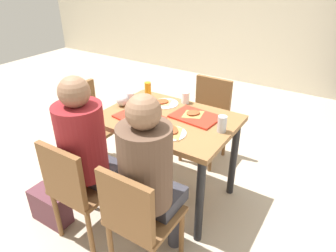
{
  "coord_description": "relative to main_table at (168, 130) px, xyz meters",
  "views": [
    {
      "loc": [
        1.15,
        -1.81,
        1.85
      ],
      "look_at": [
        0.0,
        0.0,
        0.69
      ],
      "focal_mm": 32.5,
      "sensor_mm": 36.0,
      "label": 1
    }
  ],
  "objects": [
    {
      "name": "ground_plane",
      "position": [
        0.0,
        0.0,
        -0.66
      ],
      "size": [
        10.0,
        10.0,
        0.02
      ],
      "primitive_type": "cube",
      "color": "#B7A893"
    },
    {
      "name": "main_table",
      "position": [
        0.0,
        0.0,
        0.0
      ],
      "size": [
        1.05,
        0.75,
        0.77
      ],
      "color": "olive",
      "rests_on": "ground_plane"
    },
    {
      "name": "chair_near_left",
      "position": [
        -0.26,
        -0.76,
        -0.16
      ],
      "size": [
        0.4,
        0.4,
        0.84
      ],
      "color": "brown",
      "rests_on": "ground_plane"
    },
    {
      "name": "chair_near_right",
      "position": [
        0.26,
        -0.76,
        -0.16
      ],
      "size": [
        0.4,
        0.4,
        0.84
      ],
      "color": "brown",
      "rests_on": "ground_plane"
    },
    {
      "name": "chair_far_side",
      "position": [
        0.0,
        0.76,
        -0.16
      ],
      "size": [
        0.4,
        0.4,
        0.84
      ],
      "color": "brown",
      "rests_on": "ground_plane"
    },
    {
      "name": "chair_left_end",
      "position": [
        -0.91,
        0.0,
        -0.16
      ],
      "size": [
        0.4,
        0.4,
        0.84
      ],
      "color": "brown",
      "rests_on": "ground_plane"
    },
    {
      "name": "person_in_red",
      "position": [
        -0.26,
        -0.62,
        0.08
      ],
      "size": [
        0.32,
        0.42,
        1.25
      ],
      "color": "#383842",
      "rests_on": "ground_plane"
    },
    {
      "name": "person_in_brown_jacket",
      "position": [
        0.26,
        -0.62,
        0.08
      ],
      "size": [
        0.32,
        0.42,
        1.25
      ],
      "color": "#383842",
      "rests_on": "ground_plane"
    },
    {
      "name": "tray_red_near",
      "position": [
        -0.18,
        -0.13,
        0.12
      ],
      "size": [
        0.39,
        0.31,
        0.02
      ],
      "primitive_type": "cube",
      "rotation": [
        0.0,
        0.0,
        -0.15
      ],
      "color": "red",
      "rests_on": "main_table"
    },
    {
      "name": "tray_red_far",
      "position": [
        0.18,
        0.11,
        0.12
      ],
      "size": [
        0.38,
        0.29,
        0.02
      ],
      "primitive_type": "cube",
      "rotation": [
        0.0,
        0.0,
        -0.09
      ],
      "color": "red",
      "rests_on": "main_table"
    },
    {
      "name": "paper_plate_center",
      "position": [
        -0.16,
        0.21,
        0.12
      ],
      "size": [
        0.22,
        0.22,
        0.01
      ],
      "primitive_type": "cylinder",
      "color": "white",
      "rests_on": "main_table"
    },
    {
      "name": "paper_plate_near_edge",
      "position": [
        0.16,
        -0.21,
        0.12
      ],
      "size": [
        0.22,
        0.22,
        0.01
      ],
      "primitive_type": "cylinder",
      "color": "white",
      "rests_on": "main_table"
    },
    {
      "name": "pizza_slice_a",
      "position": [
        -0.18,
        -0.14,
        0.14
      ],
      "size": [
        0.24,
        0.24,
        0.02
      ],
      "color": "#C68C47",
      "rests_on": "tray_red_near"
    },
    {
      "name": "pizza_slice_b",
      "position": [
        0.15,
        0.13,
        0.14
      ],
      "size": [
        0.19,
        0.2,
        0.02
      ],
      "color": "#C68C47",
      "rests_on": "tray_red_far"
    },
    {
      "name": "pizza_slice_c",
      "position": [
        -0.19,
        0.2,
        0.13
      ],
      "size": [
        0.19,
        0.21,
        0.02
      ],
      "color": "#DBAD60",
      "rests_on": "paper_plate_center"
    },
    {
      "name": "pizza_slice_d",
      "position": [
        0.14,
        -0.18,
        0.13
      ],
      "size": [
        0.26,
        0.24,
        0.02
      ],
      "color": "#C68C47",
      "rests_on": "paper_plate_near_edge"
    },
    {
      "name": "plastic_cup_a",
      "position": [
        -0.03,
        0.32,
        0.17
      ],
      "size": [
        0.07,
        0.07,
        0.1
      ],
      "primitive_type": "cylinder",
      "color": "white",
      "rests_on": "main_table"
    },
    {
      "name": "plastic_cup_b",
      "position": [
        0.03,
        -0.32,
        0.17
      ],
      "size": [
        0.07,
        0.07,
        0.1
      ],
      "primitive_type": "cylinder",
      "color": "white",
      "rests_on": "main_table"
    },
    {
      "name": "plastic_cup_c",
      "position": [
        -0.42,
        0.06,
        0.17
      ],
      "size": [
        0.07,
        0.07,
        0.1
      ],
      "primitive_type": "cylinder",
      "color": "white",
      "rests_on": "main_table"
    },
    {
      "name": "soda_can",
      "position": [
        0.45,
        0.02,
        0.18
      ],
      "size": [
        0.07,
        0.07,
        0.12
      ],
      "primitive_type": "cylinder",
      "color": "#B7BCC6",
      "rests_on": "main_table"
    },
    {
      "name": "condiment_bottle",
      "position": [
        -0.34,
        0.21,
        0.2
      ],
      "size": [
        0.06,
        0.06,
        0.16
      ],
      "primitive_type": "cylinder",
      "color": "orange",
      "rests_on": "main_table"
    },
    {
      "name": "foil_bundle",
      "position": [
        -0.45,
        -0.02,
        0.17
      ],
      "size": [
        0.1,
        0.1,
        0.1
      ],
      "primitive_type": "sphere",
      "color": "silver",
      "rests_on": "main_table"
    },
    {
      "name": "handbag",
      "position": [
        -0.61,
        -0.78,
        -0.51
      ],
      "size": [
        0.32,
        0.16,
        0.28
      ],
      "primitive_type": "cube",
      "rotation": [
        0.0,
        0.0,
        0.01
      ],
      "color": "#592D38",
      "rests_on": "ground_plane"
    }
  ]
}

